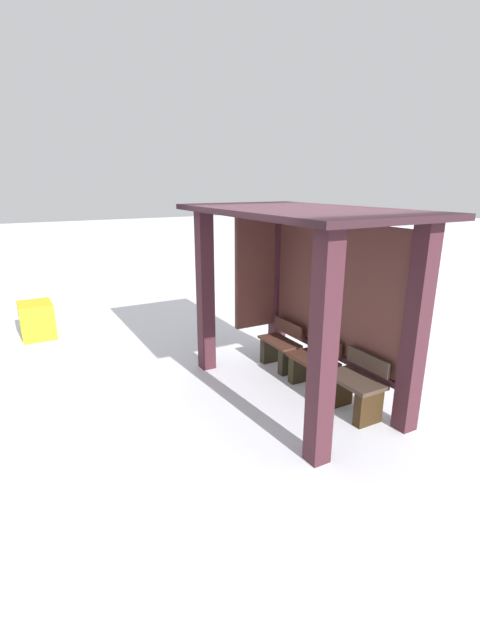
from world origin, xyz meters
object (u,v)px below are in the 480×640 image
at_px(bus_shelter, 304,270).
at_px(grit_bin, 37,320).
at_px(bench_right_inside, 355,390).
at_px(bench_left_inside, 280,349).
at_px(bench_center_inside, 313,367).

bearing_deg(bus_shelter, grit_bin, -143.45).
bearing_deg(bench_right_inside, bench_left_inside, 179.95).
height_order(bus_shelter, grit_bin, bus_shelter).
height_order(bench_right_inside, grit_bin, bench_right_inside).
relative_size(bench_center_inside, bench_right_inside, 0.96).
xyz_separation_m(bench_center_inside, grit_bin, (-4.08, -3.11, 0.02)).
relative_size(bench_center_inside, grit_bin, 1.04).
bearing_deg(grit_bin, bench_right_inside, 32.47).
xyz_separation_m(bus_shelter, bench_center_inside, (0.10, 0.16, -1.34)).
height_order(bus_shelter, bench_right_inside, bus_shelter).
distance_m(bench_left_inside, bench_right_inside, 1.61).
height_order(bench_center_inside, grit_bin, bench_center_inside).
height_order(bench_left_inside, bench_center_inside, bench_center_inside).
xyz_separation_m(bench_left_inside, bench_center_inside, (0.81, -0.00, 0.01)).
xyz_separation_m(bench_center_inside, bench_right_inside, (0.81, -0.00, 0.01)).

